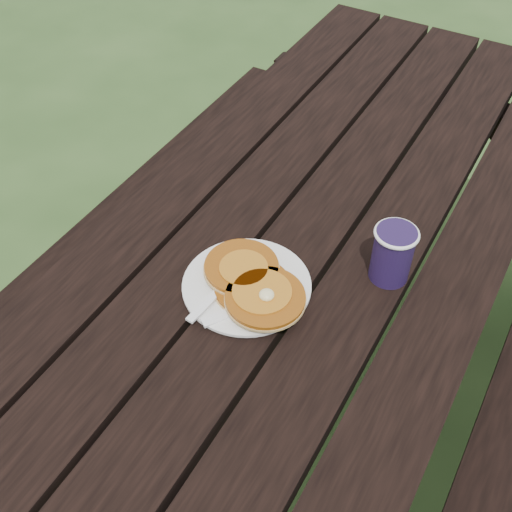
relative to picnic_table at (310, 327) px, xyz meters
The scene contains 7 objects.
ground 0.37m from the picnic_table, ahead, with size 60.00×60.00×0.00m, color #2A451D.
picnic_table is the anchor object (origin of this frame).
plate 0.46m from the picnic_table, 96.33° to the right, with size 0.23×0.23×0.01m, color white.
pancake_stack 0.48m from the picnic_table, 92.29° to the right, with size 0.21×0.18×0.04m.
knife 0.49m from the picnic_table, 89.55° to the right, with size 0.02×0.18×0.01m, color white.
fork 0.52m from the picnic_table, 100.75° to the right, with size 0.03×0.16×0.01m, color white, non-canonical shape.
coffee_cup 0.49m from the picnic_table, 27.75° to the right, with size 0.08×0.08×0.11m.
Camera 1 is at (0.37, -0.92, 1.63)m, focal length 45.00 mm.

